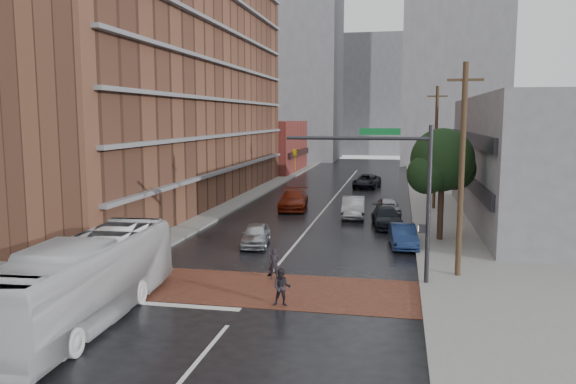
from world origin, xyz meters
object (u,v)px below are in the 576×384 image
at_px(transit_bus, 85,281).
at_px(car_travel_a, 256,235).
at_px(car_parked_mid, 387,217).
at_px(car_travel_c, 293,200).
at_px(car_parked_far, 388,206).
at_px(suv_travel, 367,181).
at_px(car_travel_b, 353,207).
at_px(pedestrian_a, 274,264).
at_px(car_parked_near, 403,236).
at_px(pedestrian_b, 282,287).

height_order(transit_bus, car_travel_a, transit_bus).
bearing_deg(car_parked_mid, car_travel_c, 133.98).
height_order(car_travel_a, car_parked_far, car_parked_far).
bearing_deg(suv_travel, car_travel_a, -91.41).
bearing_deg(car_travel_b, car_parked_mid, -55.14).
bearing_deg(car_travel_a, pedestrian_a, -76.00).
relative_size(transit_bus, car_parked_far, 2.89).
distance_m(car_travel_c, car_parked_far, 7.80).
bearing_deg(car_travel_a, car_parked_near, 1.26).
relative_size(transit_bus, car_parked_mid, 2.46).
distance_m(pedestrian_a, car_travel_b, 17.29).
height_order(car_travel_b, car_travel_c, car_travel_c).
bearing_deg(car_travel_a, car_parked_far, 51.52).
bearing_deg(transit_bus, car_travel_c, 80.88).
distance_m(pedestrian_b, car_parked_far, 22.92).
xyz_separation_m(pedestrian_b, car_travel_b, (1.14, 20.74, 0.01)).
relative_size(pedestrian_a, car_parked_near, 0.36).
distance_m(transit_bus, car_parked_near, 18.66).
bearing_deg(pedestrian_a, car_travel_a, 103.77).
xyz_separation_m(pedestrian_a, suv_travel, (2.20, 35.54, -0.01)).
distance_m(car_travel_c, car_parked_near, 15.03).
distance_m(car_travel_a, car_parked_near, 8.63).
relative_size(transit_bus, car_parked_near, 2.79).
height_order(pedestrian_a, car_parked_far, pedestrian_a).
bearing_deg(car_parked_far, pedestrian_b, -109.81).
relative_size(pedestrian_b, car_travel_a, 0.40).
bearing_deg(pedestrian_a, car_parked_near, 45.29).
distance_m(pedestrian_a, car_parked_far, 19.62).
relative_size(transit_bus, suv_travel, 2.18).
bearing_deg(transit_bus, car_travel_a, 73.87).
bearing_deg(pedestrian_b, car_parked_mid, 71.11).
distance_m(car_travel_a, suv_travel, 29.37).
xyz_separation_m(suv_travel, car_parked_near, (3.72, -27.64, -0.05)).
bearing_deg(car_parked_near, pedestrian_a, -132.92).
distance_m(car_travel_b, car_parked_mid, 4.14).
xyz_separation_m(car_travel_a, suv_travel, (4.80, 28.98, 0.06)).
height_order(car_travel_a, car_parked_mid, car_parked_mid).
relative_size(transit_bus, car_travel_c, 2.08).
distance_m(car_travel_b, car_travel_c, 5.94).
bearing_deg(car_travel_b, pedestrian_b, -96.62).
distance_m(pedestrian_a, car_parked_mid, 14.72).
relative_size(pedestrian_a, pedestrian_b, 0.95).
bearing_deg(car_parked_mid, suv_travel, 89.50).
xyz_separation_m(pedestrian_b, car_parked_near, (4.79, 11.50, -0.10)).
height_order(pedestrian_b, car_parked_mid, pedestrian_b).
height_order(pedestrian_a, car_travel_a, pedestrian_a).
xyz_separation_m(pedestrian_b, car_parked_mid, (3.70, 17.50, -0.10)).
bearing_deg(pedestrian_b, transit_bus, -162.02).
distance_m(transit_bus, car_travel_c, 26.96).
distance_m(transit_bus, pedestrian_a, 8.82).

